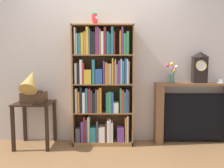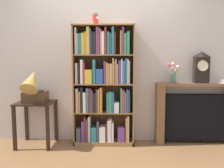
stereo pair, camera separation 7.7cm
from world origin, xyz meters
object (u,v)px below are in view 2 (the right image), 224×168
object	(u,v)px
side_table_left	(36,113)
gramophone	(33,87)
flower_vase	(173,73)
teacup_with_saucer	(222,82)
fireplace_mantel	(195,114)
mantel_clock	(201,67)
bookshelf	(103,87)
cup_stack	(95,20)

from	to	relation	value
side_table_left	gramophone	world-z (taller)	gramophone
flower_vase	teacup_with_saucer	bearing A→B (deg)	0.46
fireplace_mantel	teacup_with_saucer	distance (m)	0.64
fireplace_mantel	gramophone	bearing A→B (deg)	-174.75
mantel_clock	fireplace_mantel	bearing A→B (deg)	159.88
bookshelf	side_table_left	size ratio (longest dim) A/B	2.70
teacup_with_saucer	mantel_clock	bearing A→B (deg)	-179.59
cup_stack	fireplace_mantel	size ratio (longest dim) A/B	0.14
fireplace_mantel	mantel_clock	world-z (taller)	mantel_clock
bookshelf	gramophone	distance (m)	1.03
teacup_with_saucer	side_table_left	bearing A→B (deg)	-177.21
flower_vase	teacup_with_saucer	xyz separation A→B (m)	(0.75, 0.01, -0.13)
bookshelf	side_table_left	world-z (taller)	bookshelf
flower_vase	teacup_with_saucer	world-z (taller)	flower_vase
gramophone	flower_vase	distance (m)	2.12
gramophone	mantel_clock	world-z (taller)	mantel_clock
cup_stack	side_table_left	xyz separation A→B (m)	(-0.91, -0.12, -1.40)
gramophone	fireplace_mantel	distance (m)	2.51
bookshelf	mantel_clock	world-z (taller)	bookshelf
mantel_clock	bookshelf	bearing A→B (deg)	-178.14
fireplace_mantel	flower_vase	world-z (taller)	flower_vase
cup_stack	teacup_with_saucer	world-z (taller)	cup_stack
gramophone	flower_vase	xyz separation A→B (m)	(2.10, 0.20, 0.21)
fireplace_mantel	mantel_clock	size ratio (longest dim) A/B	2.56
cup_stack	flower_vase	size ratio (longest dim) A/B	0.55
gramophone	teacup_with_saucer	bearing A→B (deg)	4.17
side_table_left	fireplace_mantel	size ratio (longest dim) A/B	0.55
teacup_with_saucer	gramophone	bearing A→B (deg)	-175.83
cup_stack	gramophone	size ratio (longest dim) A/B	0.32
cup_stack	gramophone	world-z (taller)	cup_stack
side_table_left	mantel_clock	distance (m)	2.62
bookshelf	flower_vase	xyz separation A→B (m)	(1.08, 0.05, 0.22)
mantel_clock	teacup_with_saucer	size ratio (longest dim) A/B	3.26
side_table_left	gramophone	size ratio (longest dim) A/B	1.22
bookshelf	side_table_left	distance (m)	1.09
side_table_left	gramophone	xyz separation A→B (m)	(0.00, -0.07, 0.40)
cup_stack	gramophone	xyz separation A→B (m)	(-0.91, -0.19, -1.01)
gramophone	teacup_with_saucer	distance (m)	2.86
bookshelf	flower_vase	size ratio (longest dim) A/B	5.68
bookshelf	cup_stack	size ratio (longest dim) A/B	10.27
fireplace_mantel	mantel_clock	xyz separation A→B (m)	(0.06, -0.02, 0.73)
bookshelf	gramophone	world-z (taller)	bookshelf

